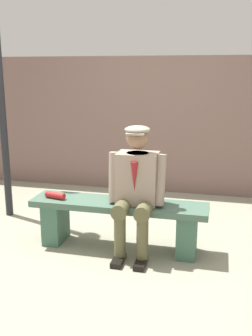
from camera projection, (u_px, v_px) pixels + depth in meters
The scene contains 5 objects.
ground_plane at pixel (119, 247), 4.00m from camera, with size 30.00×30.00×0.00m, color gray.
bench at pixel (119, 217), 3.92m from camera, with size 1.76×0.39×0.49m.
seated_man at pixel (136, 185), 3.73m from camera, with size 0.56×0.58×1.26m.
rolled_magazine at pixel (55, 195), 3.97m from camera, with size 0.07×0.07×0.21m, color #B21E1E.
stadium_wall at pixel (155, 125), 5.75m from camera, with size 12.00×0.24×1.95m, color #715650.
Camera 1 is at (-0.94, 3.56, 1.76)m, focal length 41.93 mm.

